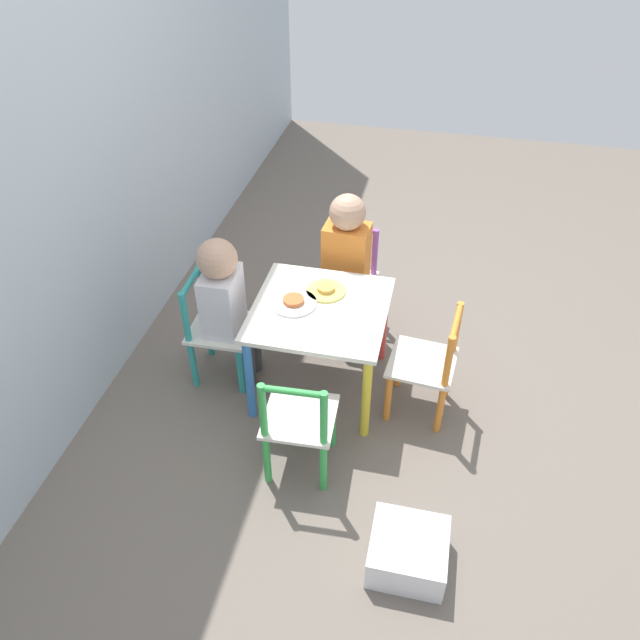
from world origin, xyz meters
The scene contains 12 objects.
ground_plane centered at (0.00, 0.00, 0.00)m, with size 6.00×6.00×0.00m, color #6B6056.
house_wall centered at (0.00, 0.94, 1.30)m, with size 6.00×0.06×2.60m.
kids_table centered at (0.00, 0.00, 0.37)m, with size 0.54×0.54×0.43m.
chair_purple centered at (0.46, -0.03, 0.25)m, with size 0.28×0.28×0.50m.
chair_teal centered at (-0.01, 0.46, 0.25)m, with size 0.27×0.27×0.50m.
chair_orange centered at (-0.04, -0.46, 0.25)m, with size 0.28×0.28×0.50m.
chair_green centered at (-0.46, -0.02, 0.25)m, with size 0.27×0.27×0.50m.
child_right centered at (0.40, -0.03, 0.43)m, with size 0.22×0.21×0.73m.
child_back centered at (-0.01, 0.40, 0.42)m, with size 0.20×0.22×0.70m.
plate_right centered at (0.11, 0.00, 0.44)m, with size 0.17×0.17×0.03m.
plate_back centered at (0.00, 0.11, 0.44)m, with size 0.19×0.19×0.03m.
storage_bin centered at (-0.77, -0.47, 0.07)m, with size 0.25×0.25×0.14m.
Camera 1 is at (-1.94, -0.43, 1.97)m, focal length 35.00 mm.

